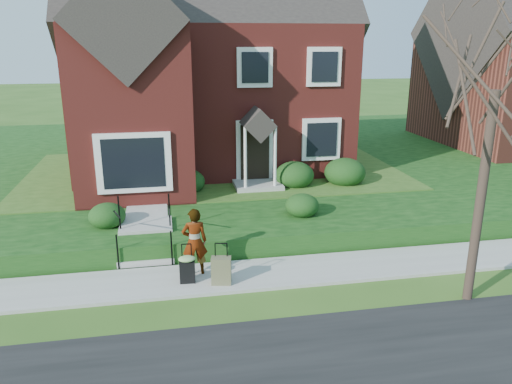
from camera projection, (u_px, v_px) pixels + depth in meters
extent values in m
plane|color=#2D5119|center=(251.00, 276.00, 12.05)|extent=(120.00, 120.00, 0.00)
cube|color=#9E9B93|center=(251.00, 275.00, 12.04)|extent=(60.00, 1.60, 0.08)
cube|color=#10350E|center=(295.00, 157.00, 22.92)|extent=(44.00, 20.00, 0.60)
cube|color=#9E9B93|center=(148.00, 196.00, 16.12)|extent=(1.20, 6.00, 0.06)
cube|color=maroon|center=(208.00, 95.00, 20.49)|extent=(10.00, 8.00, 5.40)
cube|color=maroon|center=(133.00, 113.00, 15.48)|extent=(3.60, 2.40, 5.40)
cube|color=white|center=(134.00, 162.00, 14.78)|extent=(2.20, 0.30, 1.80)
cube|color=black|center=(255.00, 155.00, 17.36)|extent=(1.00, 0.12, 2.10)
cube|color=black|center=(321.00, 139.00, 17.67)|extent=(1.40, 0.10, 1.50)
cube|color=#9E9B93|center=(146.00, 261.00, 12.50)|extent=(1.40, 0.30, 0.15)
cube|color=#9E9B93|center=(146.00, 251.00, 12.74)|extent=(1.40, 0.30, 0.15)
cube|color=#9E9B93|center=(146.00, 241.00, 12.98)|extent=(1.40, 0.30, 0.15)
cube|color=#9E9B93|center=(146.00, 232.00, 13.22)|extent=(1.40, 0.30, 0.15)
cube|color=#9E9B93|center=(146.00, 224.00, 13.73)|extent=(1.40, 0.80, 0.15)
cylinder|color=black|center=(118.00, 252.00, 12.14)|extent=(0.04, 0.04, 0.90)
cylinder|color=black|center=(119.00, 213.00, 13.09)|extent=(0.04, 0.04, 0.90)
cylinder|color=black|center=(172.00, 248.00, 12.37)|extent=(0.04, 0.04, 0.90)
cylinder|color=black|center=(169.00, 210.00, 13.32)|extent=(0.04, 0.04, 0.90)
ellipsoid|color=black|center=(99.00, 181.00, 16.13)|extent=(1.44, 1.44, 1.01)
ellipsoid|color=black|center=(187.00, 179.00, 16.66)|extent=(1.18, 1.18, 0.83)
ellipsoid|color=black|center=(295.00, 172.00, 17.29)|extent=(1.36, 1.36, 0.95)
ellipsoid|color=black|center=(345.00, 169.00, 17.56)|extent=(1.44, 1.44, 1.01)
ellipsoid|color=black|center=(107.00, 213.00, 13.59)|extent=(1.00, 1.00, 0.70)
ellipsoid|color=black|center=(302.00, 203.00, 14.44)|extent=(0.98, 0.98, 0.69)
imported|color=#999999|center=(195.00, 242.00, 11.80)|extent=(0.62, 0.42, 1.65)
cube|color=black|center=(187.00, 272.00, 11.51)|extent=(0.37, 0.22, 0.53)
cylinder|color=black|center=(186.00, 245.00, 11.32)|extent=(0.21, 0.04, 0.03)
cylinder|color=black|center=(182.00, 253.00, 11.36)|extent=(0.02, 0.02, 0.40)
cylinder|color=black|center=(191.00, 253.00, 11.40)|extent=(0.02, 0.02, 0.40)
cylinder|color=black|center=(182.00, 281.00, 11.56)|extent=(0.04, 0.06, 0.06)
cylinder|color=black|center=(193.00, 280.00, 11.61)|extent=(0.04, 0.06, 0.06)
ellipsoid|color=#84B165|center=(187.00, 259.00, 11.42)|extent=(0.41, 0.34, 0.12)
cube|color=brown|center=(221.00, 271.00, 11.43)|extent=(0.49, 0.34, 0.65)
cylinder|color=black|center=(221.00, 245.00, 11.25)|extent=(0.27, 0.08, 0.03)
cylinder|color=black|center=(215.00, 252.00, 11.27)|extent=(0.02, 0.02, 0.32)
cylinder|color=black|center=(227.00, 251.00, 11.32)|extent=(0.02, 0.02, 0.32)
cylinder|color=black|center=(215.00, 283.00, 11.49)|extent=(0.05, 0.07, 0.06)
cylinder|color=black|center=(228.00, 282.00, 11.55)|extent=(0.05, 0.07, 0.06)
cylinder|color=#423328|center=(480.00, 201.00, 10.36)|extent=(0.20, 0.20, 4.54)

